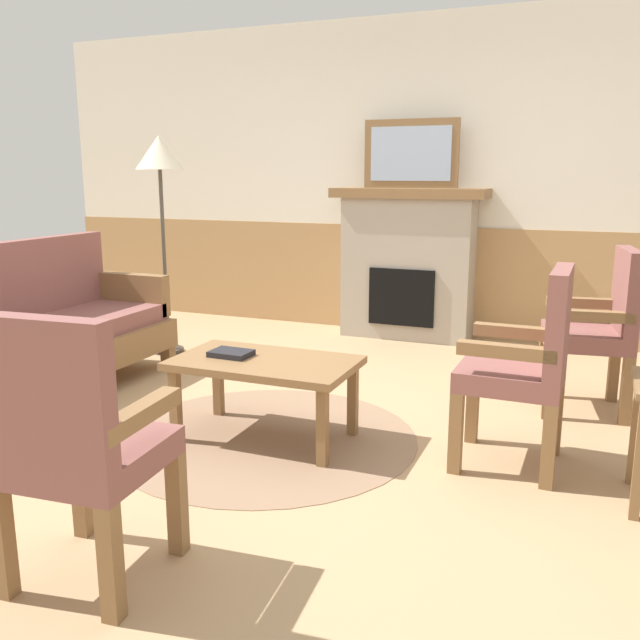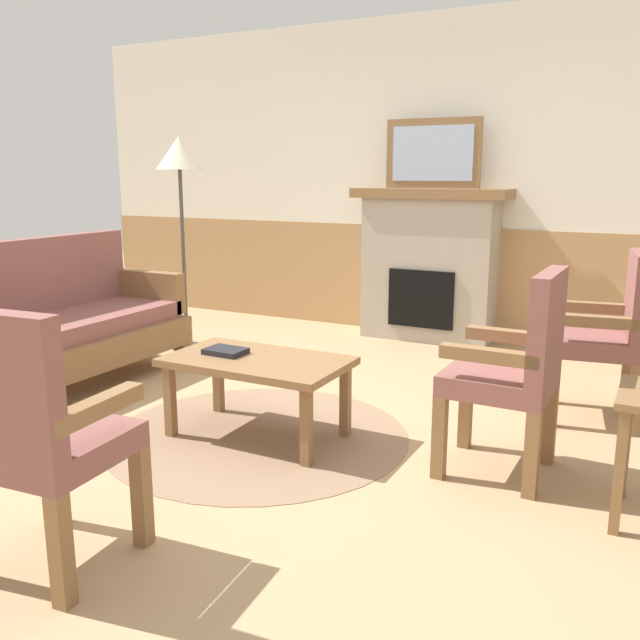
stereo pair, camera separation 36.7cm
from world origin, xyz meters
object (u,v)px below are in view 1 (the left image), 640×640
(armchair_by_window_left, at_px, (527,359))
(couch, at_px, (42,336))
(armchair_front_left, at_px, (74,439))
(armchair_near_fireplace, at_px, (600,323))
(framed_picture, at_px, (411,154))
(book_on_table, at_px, (231,353))
(coffee_table, at_px, (265,369))
(fireplace, at_px, (408,263))
(floor_lamp_by_couch, at_px, (160,167))

(armchair_by_window_left, bearing_deg, couch, -179.00)
(armchair_front_left, bearing_deg, armchair_near_fireplace, 57.87)
(framed_picture, distance_m, armchair_near_fireplace, 2.33)
(armchair_by_window_left, bearing_deg, book_on_table, -173.74)
(framed_picture, distance_m, coffee_table, 2.81)
(framed_picture, height_order, book_on_table, framed_picture)
(fireplace, distance_m, armchair_near_fireplace, 2.09)
(framed_picture, height_order, floor_lamp_by_couch, framed_picture)
(couch, height_order, armchair_near_fireplace, same)
(armchair_front_left, bearing_deg, coffee_table, 90.73)
(armchair_front_left, bearing_deg, book_on_table, 98.56)
(fireplace, bearing_deg, armchair_front_left, -91.07)
(framed_picture, bearing_deg, fireplace, -90.00)
(couch, bearing_deg, coffee_table, -3.76)
(book_on_table, bearing_deg, coffee_table, 2.27)
(couch, relative_size, armchair_front_left, 1.84)
(framed_picture, relative_size, armchair_front_left, 0.82)
(framed_picture, xyz_separation_m, armchair_by_window_left, (1.22, -2.39, -1.02))
(fireplace, relative_size, armchair_by_window_left, 1.33)
(armchair_near_fireplace, height_order, armchair_front_left, same)
(floor_lamp_by_couch, bearing_deg, couch, -94.37)
(couch, xyz_separation_m, armchair_near_fireplace, (3.26, 1.03, 0.14))
(coffee_table, relative_size, floor_lamp_by_couch, 0.57)
(coffee_table, relative_size, armchair_by_window_left, 0.98)
(book_on_table, height_order, armchair_front_left, armchair_front_left)
(couch, height_order, floor_lamp_by_couch, floor_lamp_by_couch)
(floor_lamp_by_couch, bearing_deg, framed_picture, 36.98)
(framed_picture, relative_size, book_on_table, 3.71)
(coffee_table, distance_m, armchair_front_left, 1.44)
(coffee_table, height_order, floor_lamp_by_couch, floor_lamp_by_couch)
(armchair_near_fireplace, distance_m, floor_lamp_by_couch, 3.30)
(framed_picture, distance_m, couch, 3.21)
(couch, bearing_deg, fireplace, 54.85)
(framed_picture, xyz_separation_m, armchair_front_left, (-0.07, -3.99, -1.02))
(couch, xyz_separation_m, armchair_front_left, (1.65, -1.54, 0.14))
(armchair_front_left, xyz_separation_m, floor_lamp_by_couch, (-1.55, 2.76, 0.91))
(fireplace, distance_m, couch, 3.00)
(fireplace, xyz_separation_m, floor_lamp_by_couch, (-1.63, -1.22, 0.80))
(couch, height_order, coffee_table, couch)
(armchair_near_fireplace, bearing_deg, coffee_table, -145.15)
(armchair_front_left, distance_m, floor_lamp_by_couch, 3.30)
(book_on_table, bearing_deg, armchair_near_fireplace, 32.04)
(couch, distance_m, book_on_table, 1.44)
(book_on_table, relative_size, armchair_by_window_left, 0.22)
(book_on_table, height_order, armchair_by_window_left, armchair_by_window_left)
(floor_lamp_by_couch, bearing_deg, armchair_front_left, -60.65)
(framed_picture, xyz_separation_m, armchair_near_fireplace, (1.54, -1.41, -1.02))
(book_on_table, relative_size, armchair_near_fireplace, 0.22)
(fireplace, height_order, floor_lamp_by_couch, floor_lamp_by_couch)
(fireplace, distance_m, floor_lamp_by_couch, 2.19)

